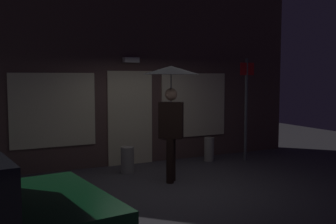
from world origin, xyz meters
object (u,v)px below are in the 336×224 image
object	(u,v)px
sidewalk_bollard_2	(209,149)
sidewalk_bollard	(127,160)
person_with_umbrella	(171,94)
street_sign_post	(246,103)

from	to	relation	value
sidewalk_bollard_2	sidewalk_bollard	bearing A→B (deg)	-173.52
person_with_umbrella	sidewalk_bollard	size ratio (longest dim) A/B	4.05
person_with_umbrella	street_sign_post	distance (m)	2.74
sidewalk_bollard	sidewalk_bollard_2	distance (m)	2.25
street_sign_post	sidewalk_bollard	xyz separation A→B (m)	(-3.05, 0.11, -1.13)
person_with_umbrella	sidewalk_bollard_2	bearing A→B (deg)	75.12
person_with_umbrella	sidewalk_bollard	world-z (taller)	person_with_umbrella
street_sign_post	sidewalk_bollard_2	bearing A→B (deg)	156.17
street_sign_post	sidewalk_bollard	bearing A→B (deg)	177.94
street_sign_post	sidewalk_bollard_2	distance (m)	1.44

